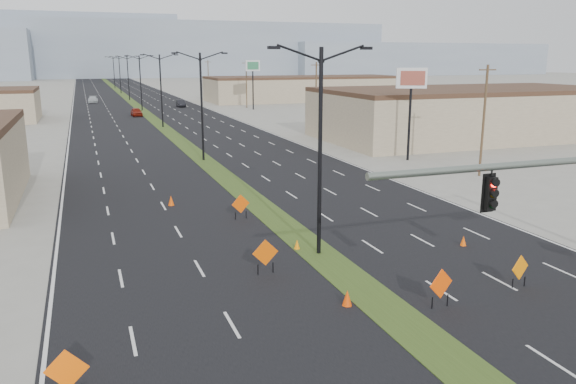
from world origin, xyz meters
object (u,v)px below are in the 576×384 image
object	(u,v)px
streetlight_3	(140,81)
car_left	(136,112)
cone_0	(297,245)
construction_sign_2	(241,205)
streetlight_2	(161,88)
pole_sign_east_far	(253,70)
streetlight_1	(202,103)
construction_sign_0	(67,372)
cone_2	(463,241)
car_mid	(181,103)
cone_3	(171,201)
streetlight_5	(120,73)
car_far	(93,100)
streetlight_0	(320,146)
pole_sign_east_near	(411,86)
streetlight_4	(128,76)
streetlight_6	(114,71)
construction_sign_1	(265,254)
construction_sign_3	(441,285)
construction_sign_4	(520,269)
cone_1	(347,298)

from	to	relation	value
streetlight_3	car_left	bearing A→B (deg)	-100.74
cone_0	construction_sign_2	bearing A→B (deg)	100.72
streetlight_2	pole_sign_east_far	size ratio (longest dim) A/B	1.09
streetlight_3	cone_0	bearing A→B (deg)	-90.55
streetlight_1	construction_sign_0	xyz separation A→B (m)	(-11.50, -37.00, -4.45)
construction_sign_0	cone_2	world-z (taller)	construction_sign_0
streetlight_1	construction_sign_2	size ratio (longest dim) A/B	6.53
car_mid	cone_3	bearing A→B (deg)	-98.91
car_left	cone_0	bearing A→B (deg)	-91.46
streetlight_5	car_far	world-z (taller)	streetlight_5
car_left	cone_3	world-z (taller)	car_left
streetlight_0	cone_0	size ratio (longest dim) A/B	18.77
construction_sign_2	streetlight_0	bearing A→B (deg)	-83.61
streetlight_0	construction_sign_0	size ratio (longest dim) A/B	6.11
streetlight_5	pole_sign_east_near	size ratio (longest dim) A/B	1.16
streetlight_5	streetlight_4	bearing A→B (deg)	-90.00
streetlight_6	streetlight_5	bearing A→B (deg)	-90.00
streetlight_0	cone_3	world-z (taller)	streetlight_0
construction_sign_2	construction_sign_1	bearing A→B (deg)	-107.19
streetlight_0	construction_sign_3	size ratio (longest dim) A/B	6.23
streetlight_5	construction_sign_2	size ratio (longest dim) A/B	6.53
streetlight_1	car_mid	distance (m)	62.24
streetlight_1	cone_0	size ratio (longest dim) A/B	18.77
streetlight_1	cone_0	distance (m)	27.55
car_mid	construction_sign_1	xyz separation A→B (m)	(-11.44, -91.17, 0.28)
construction_sign_4	cone_2	distance (m)	5.52
cone_3	cone_2	bearing A→B (deg)	-45.96
construction_sign_2	construction_sign_3	world-z (taller)	construction_sign_3
car_left	pole_sign_east_far	distance (m)	23.76
streetlight_1	construction_sign_1	xyz separation A→B (m)	(-3.31, -29.64, -4.46)
streetlight_5	construction_sign_3	xyz separation A→B (m)	(2.00, -147.34, -4.47)
streetlight_6	cone_3	distance (m)	156.18
cone_2	car_far	bearing A→B (deg)	98.26
car_far	cone_0	bearing A→B (deg)	-83.16
car_far	construction_sign_4	world-z (taller)	construction_sign_4
construction_sign_0	streetlight_2	bearing A→B (deg)	84.73
cone_3	pole_sign_east_far	xyz separation A→B (m)	(25.60, 66.94, 7.11)
streetlight_4	streetlight_6	bearing A→B (deg)	90.00
streetlight_2	construction_sign_4	bearing A→B (deg)	-84.27
construction_sign_3	cone_0	distance (m)	8.78
streetlight_3	construction_sign_2	bearing A→B (deg)	-91.49
pole_sign_east_far	streetlight_1	bearing A→B (deg)	-124.52
streetlight_1	construction_sign_0	size ratio (longest dim) A/B	6.11
cone_1	cone_2	xyz separation A→B (m)	(8.85, 4.49, -0.06)
cone_0	cone_2	size ratio (longest dim) A/B	0.99
streetlight_5	cone_0	world-z (taller)	streetlight_5
construction_sign_1	construction_sign_3	size ratio (longest dim) A/B	1.01
car_mid	streetlight_6	bearing A→B (deg)	96.96
car_left	streetlight_6	bearing A→B (deg)	86.37
streetlight_0	streetlight_6	size ratio (longest dim) A/B	1.00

